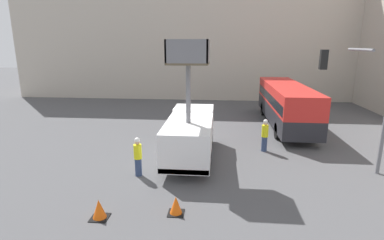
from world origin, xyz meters
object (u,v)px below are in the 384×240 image
at_px(road_worker_near_truck, 138,157).
at_px(traffic_cone_mid_road, 99,209).
at_px(utility_truck, 190,132).
at_px(traffic_cone_near_truck, 176,206).
at_px(city_bus, 286,102).
at_px(road_worker_directing, 265,135).
at_px(traffic_light_pole, 365,88).

xyz_separation_m(road_worker_near_truck, traffic_cone_mid_road, (-0.45, -3.67, -0.62)).
relative_size(utility_truck, traffic_cone_near_truck, 9.51).
xyz_separation_m(utility_truck, road_worker_near_truck, (-2.24, -2.48, -0.54)).
xyz_separation_m(city_bus, traffic_cone_near_truck, (-6.54, -13.03, -1.53)).
bearing_deg(city_bus, traffic_cone_mid_road, 149.79).
height_order(city_bus, road_worker_near_truck, city_bus).
bearing_deg(road_worker_near_truck, utility_truck, 3.04).
xyz_separation_m(utility_truck, road_worker_directing, (4.20, 1.50, -0.53)).
bearing_deg(traffic_light_pole, road_worker_directing, 146.94).
height_order(road_worker_near_truck, road_worker_directing, road_worker_directing).
bearing_deg(road_worker_directing, utility_truck, 57.43).
distance_m(utility_truck, traffic_light_pole, 8.66).
bearing_deg(traffic_cone_near_truck, utility_truck, 90.06).
relative_size(road_worker_near_truck, traffic_cone_mid_road, 2.61).
relative_size(traffic_light_pole, traffic_cone_mid_road, 8.46).
height_order(road_worker_directing, traffic_cone_near_truck, road_worker_directing).
bearing_deg(traffic_cone_mid_road, traffic_light_pole, 25.01).
xyz_separation_m(city_bus, traffic_cone_mid_road, (-9.24, -13.58, -1.51)).
height_order(city_bus, road_worker_directing, city_bus).
distance_m(utility_truck, road_worker_near_truck, 3.39).
xyz_separation_m(utility_truck, traffic_light_pole, (8.18, -1.08, 2.64)).
bearing_deg(traffic_cone_mid_road, traffic_cone_near_truck, 11.48).
bearing_deg(road_worker_directing, traffic_cone_near_truck, 97.20).
relative_size(utility_truck, road_worker_directing, 3.38).
bearing_deg(traffic_cone_near_truck, traffic_light_pole, 28.97).
distance_m(road_worker_near_truck, traffic_cone_near_truck, 3.90).
distance_m(traffic_light_pole, road_worker_directing, 5.71).
bearing_deg(utility_truck, city_bus, 48.61).
relative_size(road_worker_directing, traffic_cone_near_truck, 2.81).
bearing_deg(utility_truck, road_worker_directing, 19.73).
bearing_deg(traffic_light_pole, traffic_cone_mid_road, -154.99).
bearing_deg(city_bus, road_worker_directing, 162.39).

